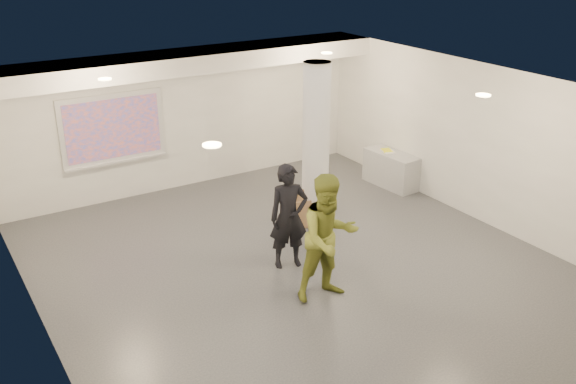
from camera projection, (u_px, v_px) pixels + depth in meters
floor at (301, 269)px, 10.66m from camera, size 8.00×9.00×0.01m
ceiling at (302, 92)px, 9.51m from camera, size 8.00×9.00×0.01m
wall_back at (186, 118)px, 13.61m from camera, size 8.00×0.01×3.00m
wall_front at (541, 325)px, 6.55m from camera, size 8.00×0.01×3.00m
wall_left at (37, 248)px, 8.13m from camera, size 0.01×9.00×3.00m
wall_right at (480, 144)px, 12.03m from camera, size 0.01×9.00×3.00m
soffit_band at (193, 60)px, 12.67m from camera, size 8.00×1.10×0.36m
downlight_nw at (105, 79)px, 10.40m from camera, size 0.22×0.22×0.02m
downlight_ne at (327, 53)px, 12.55m from camera, size 0.22×0.22×0.02m
downlight_sw at (212, 145)px, 7.26m from camera, size 0.22×0.22×0.02m
downlight_se at (483, 95)px, 9.41m from camera, size 0.22×0.22×0.02m
column at (316, 140)px, 12.23m from camera, size 0.52×0.52×3.00m
projection_screen at (113, 129)px, 12.78m from camera, size 2.10×0.13×1.42m
credenza at (391, 169)px, 13.98m from camera, size 0.63×1.32×0.75m
papers_stack at (388, 151)px, 13.92m from camera, size 0.29×0.34×0.02m
postit_pad at (387, 150)px, 13.96m from camera, size 0.27×0.32×0.03m
cardboard_back at (300, 204)px, 12.48m from camera, size 0.51×0.22×0.53m
cardboard_front at (300, 215)px, 12.02m from camera, size 0.49×0.24×0.52m
woman at (289, 217)px, 10.47m from camera, size 0.74×0.58×1.78m
man at (329, 238)px, 9.51m from camera, size 1.04×0.85×1.99m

